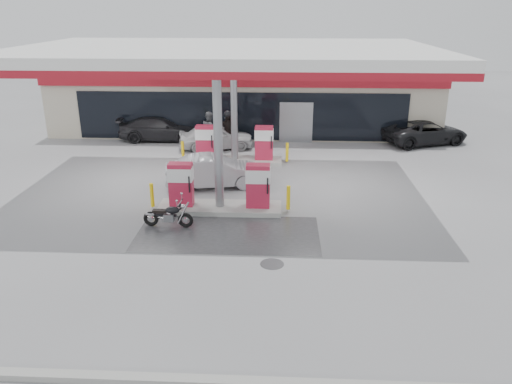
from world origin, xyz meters
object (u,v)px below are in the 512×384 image
Objects in this scene: parked_car_left at (161,128)px; biker_walking at (228,132)px; pump_island_near at (220,192)px; parked_car_right at (425,132)px; hatchback_silver at (214,171)px; pump_island_far at (235,148)px; sedan_white at (216,136)px; parked_motorcycle at (169,216)px; attendant at (210,129)px.

biker_walking reaches higher than parked_car_left.
pump_island_near reaches higher than parked_car_right.
parked_car_left is (-3.97, 7.44, 0.01)m from hatchback_silver.
sedan_white is (-1.19, 2.37, -0.06)m from pump_island_far.
hatchback_silver is 12.90m from parked_car_right.
parked_motorcycle is 0.93× the size of attendant.
parked_motorcycle is (-1.55, -7.54, -0.32)m from pump_island_far.
parked_car_right is 2.40× the size of biker_walking.
hatchback_silver is at bearing 104.27° from parked_car_right.
pump_island_near is 2.97× the size of parked_motorcycle.
parked_car_left is (-4.50, 4.00, -0.05)m from pump_island_far.
biker_walking is (-0.55, 2.20, 0.26)m from pump_island_far.
pump_island_far is 6.02m from parked_car_left.
attendant is 11.65m from parked_car_right.
pump_island_near is 2.75× the size of attendant.
attendant is at bearing 93.37° from parked_motorcycle.
parked_car_left is at bearing 52.56° from sedan_white.
sedan_white is (0.36, 9.91, 0.26)m from parked_motorcycle.
parked_motorcycle is 0.45× the size of sedan_white.
sedan_white is 3.68m from parked_car_left.
pump_island_far is 2.97× the size of parked_motorcycle.
parked_car_right is at bearing 45.00° from pump_island_near.
pump_island_far is 7.70m from parked_motorcycle.
attendant is 0.47× the size of hatchback_silver.
pump_island_far is at bearing -84.40° from biker_walking.
hatchback_silver is (-0.53, 2.56, -0.05)m from pump_island_near.
attendant is 0.40× the size of parked_car_right.
parked_car_left is 2.36× the size of biker_walking.
pump_island_near is 2.61m from hatchback_silver.
parked_motorcycle is 0.44× the size of hatchback_silver.
parked_car_left reaches higher than parked_car_right.
hatchback_silver is at bearing 166.13° from attendant.
parked_car_left reaches higher than parked_motorcycle.
attendant is at bearing 100.21° from pump_island_near.
pump_island_far reaches higher than parked_motorcycle.
attendant is at bearing -116.01° from parked_car_left.
parked_car_right is at bearing -107.52° from attendant.
pump_island_near is 8.94m from attendant.
attendant is 6.33m from hatchback_silver.
biker_walking is at bearing 93.82° from pump_island_near.
parked_car_left is (-2.95, 11.54, 0.27)m from parked_motorcycle.
pump_island_far is 2.66m from sedan_white.
attendant is 3.16m from parked_car_left.
parked_car_left reaches higher than sedan_white.
parked_car_left is at bearing 44.19° from attendant.
sedan_white is 0.64m from attendant.
sedan_white is 11.31m from parked_car_right.
pump_island_near reaches higher than hatchback_silver.
parked_car_right is at bearing 1.31° from biker_walking.
parked_car_left is 14.50m from parked_car_right.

